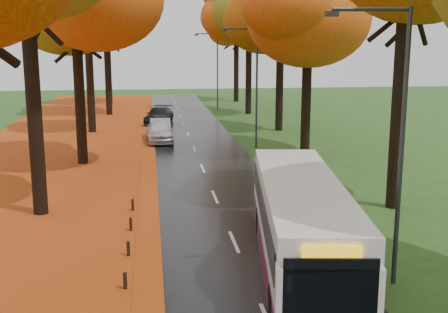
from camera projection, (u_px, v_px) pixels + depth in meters
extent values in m
cube|color=black|center=(201.00, 165.00, 32.69)|extent=(6.50, 90.00, 0.04)
cube|color=silver|center=(201.00, 165.00, 32.69)|extent=(0.12, 90.00, 0.01)
cube|color=maroon|center=(42.00, 170.00, 31.54)|extent=(12.00, 90.00, 0.02)
cube|color=#B35312|center=(148.00, 166.00, 32.30)|extent=(0.90, 90.00, 0.01)
cylinder|color=black|center=(34.00, 105.00, 22.57)|extent=(0.60, 0.60, 9.15)
cylinder|color=black|center=(80.00, 96.00, 32.47)|extent=(0.60, 0.60, 8.00)
ellipsoid|color=orange|center=(75.00, 7.00, 31.47)|extent=(9.20, 9.20, 7.18)
cylinder|color=black|center=(90.00, 78.00, 44.00)|extent=(0.60, 0.60, 8.58)
ellipsoid|color=orange|center=(87.00, 8.00, 42.92)|extent=(8.00, 8.00, 6.24)
cylinder|color=black|center=(108.00, 68.00, 54.70)|extent=(0.60, 0.60, 9.15)
ellipsoid|color=orange|center=(105.00, 8.00, 53.56)|extent=(9.20, 9.20, 7.18)
cylinder|color=black|center=(109.00, 69.00, 64.45)|extent=(0.60, 0.60, 8.00)
ellipsoid|color=orange|center=(107.00, 25.00, 63.46)|extent=(8.00, 8.00, 6.24)
cylinder|color=black|center=(399.00, 101.00, 23.50)|extent=(0.60, 0.60, 9.22)
cylinder|color=black|center=(306.00, 90.00, 35.19)|extent=(0.60, 0.60, 8.19)
ellipsoid|color=#BD7B0E|center=(309.00, 6.00, 34.16)|extent=(9.20, 9.20, 7.18)
cylinder|color=black|center=(280.00, 76.00, 44.93)|extent=(0.60, 0.60, 8.70)
ellipsoid|color=#BD7B0E|center=(281.00, 6.00, 43.84)|extent=(8.20, 8.20, 6.40)
cylinder|color=black|center=(249.00, 67.00, 55.49)|extent=(0.60, 0.60, 9.22)
ellipsoid|color=#BD7B0E|center=(249.00, 7.00, 54.33)|extent=(9.20, 9.20, 7.18)
cylinder|color=black|center=(236.00, 67.00, 67.32)|extent=(0.60, 0.60, 8.19)
ellipsoid|color=#BD7B0E|center=(236.00, 24.00, 66.30)|extent=(8.20, 8.20, 6.40)
cube|color=black|center=(125.00, 281.00, 16.24)|extent=(0.11, 0.11, 0.52)
cube|color=black|center=(128.00, 249.00, 18.76)|extent=(0.11, 0.11, 0.52)
cube|color=black|center=(131.00, 224.00, 21.29)|extent=(0.11, 0.11, 0.52)
cube|color=black|center=(133.00, 205.00, 23.82)|extent=(0.11, 0.11, 0.52)
cylinder|color=#333538|center=(401.00, 151.00, 15.92)|extent=(0.14, 0.14, 8.00)
cylinder|color=#333538|center=(372.00, 10.00, 15.00)|extent=(2.20, 0.11, 0.11)
cube|color=#333538|center=(332.00, 14.00, 14.88)|extent=(0.35, 0.18, 0.14)
cylinder|color=#333538|center=(257.00, 89.00, 37.29)|extent=(0.14, 0.14, 8.00)
cylinder|color=#333538|center=(241.00, 29.00, 36.37)|extent=(2.20, 0.11, 0.11)
cube|color=#333538|center=(224.00, 31.00, 36.25)|extent=(0.35, 0.18, 0.14)
cylinder|color=#333538|center=(217.00, 72.00, 58.66)|extent=(0.14, 0.14, 8.00)
cylinder|color=#333538|center=(207.00, 34.00, 57.74)|extent=(2.20, 0.11, 0.11)
cube|color=#333538|center=(196.00, 35.00, 57.63)|extent=(0.35, 0.18, 0.14)
cube|color=#5C0E16|center=(300.00, 253.00, 17.81)|extent=(3.86, 10.83, 0.87)
cube|color=white|center=(300.00, 221.00, 17.59)|extent=(3.86, 10.83, 1.25)
cube|color=white|center=(301.00, 191.00, 17.40)|extent=(3.78, 10.61, 0.67)
cube|color=#561B61|center=(300.00, 239.00, 17.71)|extent=(3.88, 10.85, 0.12)
cube|color=black|center=(301.00, 209.00, 17.52)|extent=(3.77, 10.00, 0.82)
cube|color=black|center=(330.00, 287.00, 12.39)|extent=(2.11, 0.35, 1.35)
cube|color=yellow|center=(332.00, 252.00, 12.22)|extent=(1.32, 0.24, 0.27)
cylinder|color=black|center=(274.00, 303.00, 14.27)|extent=(0.40, 0.99, 0.96)
cylinder|color=black|center=(360.00, 304.00, 14.26)|extent=(0.40, 0.99, 0.96)
cylinder|color=black|center=(260.00, 220.00, 20.92)|extent=(0.40, 0.99, 0.96)
cylinder|color=black|center=(318.00, 221.00, 20.90)|extent=(0.40, 0.99, 0.96)
imported|color=silver|center=(159.00, 131.00, 40.02)|extent=(2.00, 4.55, 1.52)
imported|color=gray|center=(160.00, 129.00, 41.62)|extent=(1.49, 4.28, 1.41)
imported|color=black|center=(159.00, 115.00, 49.34)|extent=(2.98, 5.16, 1.41)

